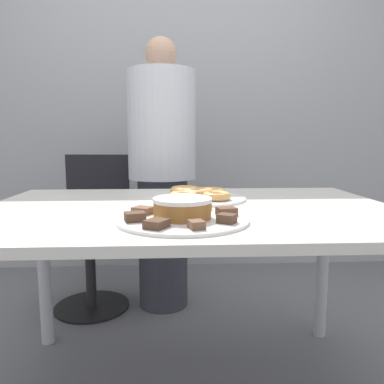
% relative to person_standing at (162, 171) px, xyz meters
% --- Properties ---
extents(wall_back, '(8.00, 0.05, 2.60)m').
position_rel_person_standing_xyz_m(wall_back, '(0.12, 0.74, 0.48)').
color(wall_back, '#A8AAAD').
rests_on(wall_back, ground_plane).
extents(table, '(1.50, 1.00, 0.76)m').
position_rel_person_standing_xyz_m(table, '(0.12, -0.86, -0.15)').
color(table, silver).
rests_on(table, ground_plane).
extents(person_standing, '(0.39, 0.39, 1.58)m').
position_rel_person_standing_xyz_m(person_standing, '(0.00, 0.00, 0.00)').
color(person_standing, '#383842').
rests_on(person_standing, ground_plane).
extents(office_chair_left, '(0.48, 0.48, 0.91)m').
position_rel_person_standing_xyz_m(office_chair_left, '(-0.43, 0.03, -0.38)').
color(office_chair_left, black).
rests_on(office_chair_left, ground_plane).
extents(plate_cake, '(0.40, 0.40, 0.01)m').
position_rel_person_standing_xyz_m(plate_cake, '(0.09, -1.10, -0.05)').
color(plate_cake, white).
rests_on(plate_cake, table).
extents(plate_donuts, '(0.38, 0.38, 0.01)m').
position_rel_person_standing_xyz_m(plate_donuts, '(0.17, -0.70, -0.05)').
color(plate_donuts, white).
rests_on(plate_donuts, table).
extents(frosted_cake, '(0.17, 0.17, 0.06)m').
position_rel_person_standing_xyz_m(frosted_cake, '(0.09, -1.10, -0.02)').
color(frosted_cake, '#9E662D').
rests_on(frosted_cake, plate_cake).
extents(lamington_0, '(0.07, 0.06, 0.03)m').
position_rel_person_standing_xyz_m(lamington_0, '(-0.05, -1.14, -0.04)').
color(lamington_0, '#513828').
rests_on(lamington_0, plate_cake).
extents(lamington_1, '(0.07, 0.08, 0.02)m').
position_rel_person_standing_xyz_m(lamington_1, '(0.02, -1.23, -0.04)').
color(lamington_1, '#513828').
rests_on(lamington_1, plate_cake).
extents(lamington_2, '(0.05, 0.05, 0.02)m').
position_rel_person_standing_xyz_m(lamington_2, '(0.13, -1.24, -0.04)').
color(lamington_2, brown).
rests_on(lamington_2, plate_cake).
extents(lamington_3, '(0.06, 0.06, 0.03)m').
position_rel_person_standing_xyz_m(lamington_3, '(0.21, -1.18, -0.04)').
color(lamington_3, '#513828').
rests_on(lamington_3, plate_cake).
extents(lamington_4, '(0.07, 0.06, 0.02)m').
position_rel_person_standing_xyz_m(lamington_4, '(0.23, -1.07, -0.04)').
color(lamington_4, brown).
rests_on(lamington_4, plate_cake).
extents(lamington_5, '(0.06, 0.06, 0.02)m').
position_rel_person_standing_xyz_m(lamington_5, '(0.16, -0.98, -0.04)').
color(lamington_5, brown).
rests_on(lamington_5, plate_cake).
extents(lamington_6, '(0.06, 0.06, 0.03)m').
position_rel_person_standing_xyz_m(lamington_6, '(0.05, -0.97, -0.03)').
color(lamington_6, brown).
rests_on(lamington_6, plate_cake).
extents(lamington_7, '(0.08, 0.07, 0.02)m').
position_rel_person_standing_xyz_m(lamington_7, '(-0.03, -1.03, -0.04)').
color(lamington_7, brown).
rests_on(lamington_7, plate_cake).
extents(donut_0, '(0.13, 0.13, 0.04)m').
position_rel_person_standing_xyz_m(donut_0, '(0.17, -0.70, -0.03)').
color(donut_0, '#D18E4C').
rests_on(donut_0, plate_donuts).
extents(donut_1, '(0.11, 0.11, 0.03)m').
position_rel_person_standing_xyz_m(donut_1, '(0.23, -0.77, -0.03)').
color(donut_1, tan).
rests_on(donut_1, plate_donuts).
extents(donut_2, '(0.12, 0.12, 0.03)m').
position_rel_person_standing_xyz_m(donut_2, '(0.22, -0.65, -0.03)').
color(donut_2, tan).
rests_on(donut_2, plate_donuts).
extents(donut_3, '(0.13, 0.13, 0.04)m').
position_rel_person_standing_xyz_m(donut_3, '(0.11, -0.64, -0.03)').
color(donut_3, tan).
rests_on(donut_3, plate_donuts).
extents(donut_4, '(0.11, 0.11, 0.03)m').
position_rel_person_standing_xyz_m(donut_4, '(0.10, -0.77, -0.03)').
color(donut_4, '#E5AD66').
rests_on(donut_4, plate_donuts).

